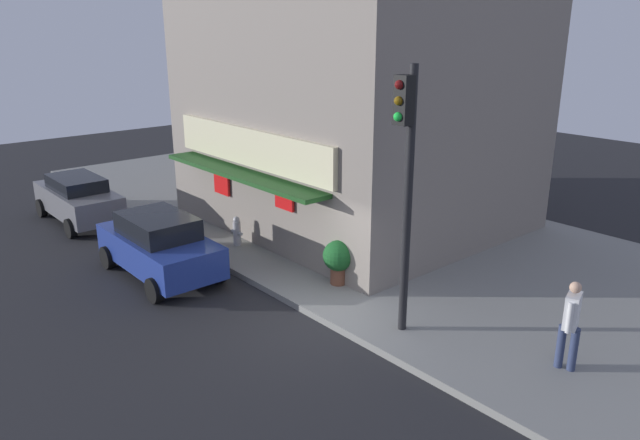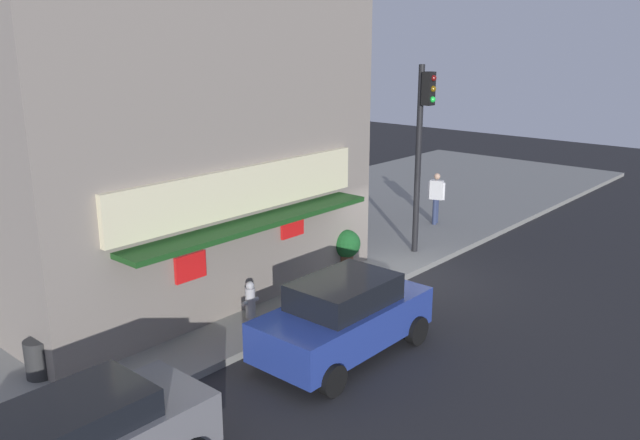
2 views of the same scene
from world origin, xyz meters
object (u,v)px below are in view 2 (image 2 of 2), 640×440
object	(u,v)px
traffic_light	(422,136)
trash_can	(39,358)
fire_hydrant	(250,300)
pedestrian	(436,196)
parked_car_blue	(344,316)
potted_plant_by_doorway	(103,320)
potted_plant_by_window	(346,246)

from	to	relation	value
traffic_light	trash_can	xyz separation A→B (m)	(-11.36, 1.28, -3.20)
fire_hydrant	trash_can	xyz separation A→B (m)	(-4.61, 1.03, -0.05)
trash_can	pedestrian	bearing A→B (deg)	0.03
fire_hydrant	trash_can	distance (m)	4.72
trash_can	parked_car_blue	xyz separation A→B (m)	(4.86, -3.65, 0.32)
potted_plant_by_doorway	fire_hydrant	bearing A→B (deg)	-23.54
fire_hydrant	pedestrian	bearing A→B (deg)	5.99
traffic_light	pedestrian	world-z (taller)	traffic_light
fire_hydrant	potted_plant_by_doorway	size ratio (longest dim) A/B	0.92
trash_can	parked_car_blue	world-z (taller)	parked_car_blue
pedestrian	potted_plant_by_doorway	world-z (taller)	pedestrian
trash_can	traffic_light	bearing A→B (deg)	-6.42
trash_can	potted_plant_by_window	size ratio (longest dim) A/B	0.66
pedestrian	potted_plant_by_window	bearing A→B (deg)	-173.72
trash_can	potted_plant_by_window	xyz separation A→B (m)	(8.68, -0.63, 0.32)
potted_plant_by_window	potted_plant_by_doorway	bearing A→B (deg)	172.62
trash_can	pedestrian	size ratio (longest dim) A/B	0.42
potted_plant_by_doorway	traffic_light	bearing A→B (deg)	-9.10
potted_plant_by_doorway	potted_plant_by_window	distance (m)	7.15
trash_can	potted_plant_by_window	world-z (taller)	potted_plant_by_window
fire_hydrant	potted_plant_by_window	distance (m)	4.10
pedestrian	parked_car_blue	distance (m)	10.30
traffic_light	parked_car_blue	size ratio (longest dim) A/B	1.37
potted_plant_by_window	parked_car_blue	world-z (taller)	parked_car_blue
potted_plant_by_window	traffic_light	bearing A→B (deg)	-13.57
potted_plant_by_window	parked_car_blue	bearing A→B (deg)	-141.70
traffic_light	potted_plant_by_window	size ratio (longest dim) A/B	4.84
traffic_light	potted_plant_by_doorway	distance (m)	10.35
trash_can	potted_plant_by_window	distance (m)	8.71
trash_can	potted_plant_by_doorway	bearing A→B (deg)	10.20
potted_plant_by_window	parked_car_blue	distance (m)	4.87
fire_hydrant	pedestrian	distance (m)	9.95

